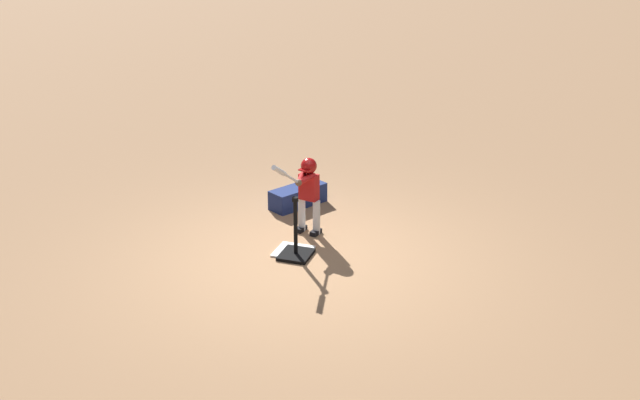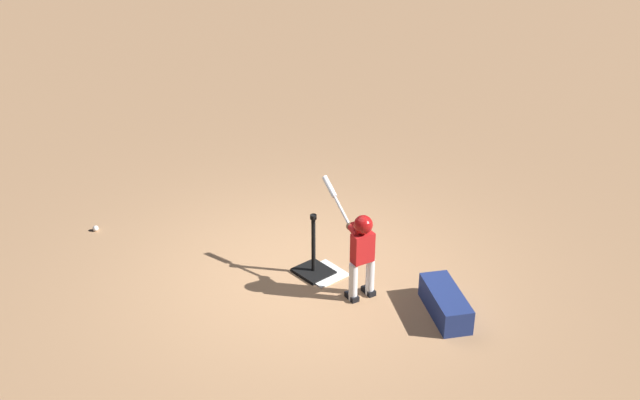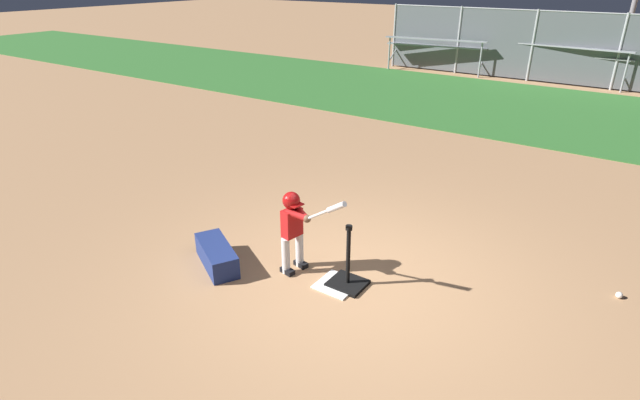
# 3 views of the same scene
# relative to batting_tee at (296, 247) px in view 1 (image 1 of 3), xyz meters

# --- Properties ---
(ground_plane) EXTENTS (90.00, 90.00, 0.00)m
(ground_plane) POSITION_rel_batting_tee_xyz_m (0.05, 0.11, -0.12)
(ground_plane) COLOR #AD7F56
(home_plate) EXTENTS (0.45, 0.45, 0.02)m
(home_plate) POSITION_rel_batting_tee_xyz_m (-0.10, -0.07, -0.11)
(home_plate) COLOR white
(home_plate) RESTS_ON ground_plane
(batting_tee) EXTENTS (0.41, 0.37, 0.77)m
(batting_tee) POSITION_rel_batting_tee_xyz_m (0.00, 0.00, 0.00)
(batting_tee) COLOR black
(batting_tee) RESTS_ON ground_plane
(batter_child) EXTENTS (0.93, 0.35, 1.17)m
(batter_child) POSITION_rel_batting_tee_xyz_m (-0.68, -0.09, 0.53)
(batter_child) COLOR silver
(batter_child) RESTS_ON ground_plane
(equipment_bag) EXTENTS (0.89, 0.69, 0.28)m
(equipment_bag) POSITION_rel_batting_tee_xyz_m (-1.55, -0.53, 0.02)
(equipment_bag) COLOR navy
(equipment_bag) RESTS_ON ground_plane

